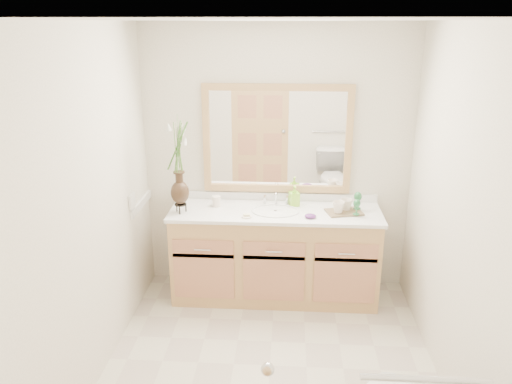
# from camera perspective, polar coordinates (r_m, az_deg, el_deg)

# --- Properties ---
(floor) EXTENTS (2.60, 2.60, 0.00)m
(floor) POSITION_cam_1_polar(r_m,az_deg,el_deg) (3.87, 1.61, -19.20)
(floor) COLOR beige
(floor) RESTS_ON ground
(ceiling) EXTENTS (2.40, 2.60, 0.02)m
(ceiling) POSITION_cam_1_polar(r_m,az_deg,el_deg) (3.05, 2.04, 19.10)
(ceiling) COLOR white
(ceiling) RESTS_ON wall_back
(wall_back) EXTENTS (2.40, 0.02, 2.40)m
(wall_back) POSITION_cam_1_polar(r_m,az_deg,el_deg) (4.51, 2.39, 3.56)
(wall_back) COLOR white
(wall_back) RESTS_ON floor
(wall_front) EXTENTS (2.40, 0.02, 2.40)m
(wall_front) POSITION_cam_1_polar(r_m,az_deg,el_deg) (2.12, 0.49, -15.21)
(wall_front) COLOR white
(wall_front) RESTS_ON floor
(wall_left) EXTENTS (0.02, 2.60, 2.40)m
(wall_left) POSITION_cam_1_polar(r_m,az_deg,el_deg) (3.52, -18.13, -1.82)
(wall_left) COLOR white
(wall_left) RESTS_ON floor
(wall_right) EXTENTS (0.02, 2.60, 2.40)m
(wall_right) POSITION_cam_1_polar(r_m,az_deg,el_deg) (3.45, 22.14, -2.70)
(wall_right) COLOR white
(wall_right) RESTS_ON floor
(vanity) EXTENTS (1.80, 0.55, 0.80)m
(vanity) POSITION_cam_1_polar(r_m,az_deg,el_deg) (4.52, 2.16, -7.22)
(vanity) COLOR tan
(vanity) RESTS_ON floor
(counter) EXTENTS (1.84, 0.57, 0.03)m
(counter) POSITION_cam_1_polar(r_m,az_deg,el_deg) (4.36, 2.23, -2.31)
(counter) COLOR white
(counter) RESTS_ON vanity
(sink) EXTENTS (0.38, 0.34, 0.23)m
(sink) POSITION_cam_1_polar(r_m,az_deg,el_deg) (4.36, 2.21, -2.87)
(sink) COLOR white
(sink) RESTS_ON counter
(mirror) EXTENTS (1.32, 0.04, 0.97)m
(mirror) POSITION_cam_1_polar(r_m,az_deg,el_deg) (4.44, 2.42, 6.04)
(mirror) COLOR white
(mirror) RESTS_ON wall_back
(switch_plate) EXTENTS (0.02, 0.12, 0.12)m
(switch_plate) POSITION_cam_1_polar(r_m,az_deg,el_deg) (4.26, -13.99, -1.01)
(switch_plate) COLOR white
(switch_plate) RESTS_ON wall_left
(door) EXTENTS (0.80, 0.03, 2.00)m
(door) POSITION_cam_1_polar(r_m,az_deg,el_deg) (2.28, -7.48, -18.77)
(door) COLOR tan
(door) RESTS_ON floor
(grab_bar) EXTENTS (0.55, 0.03, 0.03)m
(grab_bar) POSITION_cam_1_polar(r_m,az_deg,el_deg) (2.37, 18.79, -19.62)
(grab_bar) COLOR silver
(grab_bar) RESTS_ON wall_front
(flower_vase) EXTENTS (0.18, 0.18, 0.76)m
(flower_vase) POSITION_cam_1_polar(r_m,az_deg,el_deg) (4.20, -8.91, 4.26)
(flower_vase) COLOR black
(flower_vase) RESTS_ON counter
(tumbler) EXTENTS (0.07, 0.07, 0.09)m
(tumbler) POSITION_cam_1_polar(r_m,az_deg,el_deg) (4.45, -4.55, -1.05)
(tumbler) COLOR white
(tumbler) RESTS_ON counter
(soap_dish) EXTENTS (0.09, 0.09, 0.03)m
(soap_dish) POSITION_cam_1_polar(r_m,az_deg,el_deg) (4.20, -1.09, -2.78)
(soap_dish) COLOR white
(soap_dish) RESTS_ON counter
(soap_bottle) EXTENTS (0.09, 0.10, 0.17)m
(soap_bottle) POSITION_cam_1_polar(r_m,az_deg,el_deg) (4.45, 4.39, -0.55)
(soap_bottle) COLOR #9AEA37
(soap_bottle) RESTS_ON counter
(purple_dish) EXTENTS (0.12, 0.11, 0.03)m
(purple_dish) POSITION_cam_1_polar(r_m,az_deg,el_deg) (4.20, 6.23, -2.74)
(purple_dish) COLOR #552267
(purple_dish) RESTS_ON counter
(tray) EXTENTS (0.34, 0.27, 0.01)m
(tray) POSITION_cam_1_polar(r_m,az_deg,el_deg) (4.36, 10.03, -2.27)
(tray) COLOR brown
(tray) RESTS_ON counter
(mug_left) EXTENTS (0.12, 0.12, 0.10)m
(mug_left) POSITION_cam_1_polar(r_m,az_deg,el_deg) (4.30, 9.40, -1.68)
(mug_left) COLOR white
(mug_left) RESTS_ON tray
(mug_right) EXTENTS (0.13, 0.13, 0.10)m
(mug_right) POSITION_cam_1_polar(r_m,az_deg,el_deg) (4.38, 10.28, -1.37)
(mug_right) COLOR white
(mug_right) RESTS_ON tray
(goblet_front) EXTENTS (0.06, 0.06, 0.14)m
(goblet_front) POSITION_cam_1_polar(r_m,az_deg,el_deg) (4.27, 11.45, -1.38)
(goblet_front) COLOR #246E39
(goblet_front) RESTS_ON tray
(goblet_back) EXTENTS (0.07, 0.07, 0.15)m
(goblet_back) POSITION_cam_1_polar(r_m,az_deg,el_deg) (4.40, 11.56, -0.62)
(goblet_back) COLOR #246E39
(goblet_back) RESTS_ON tray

